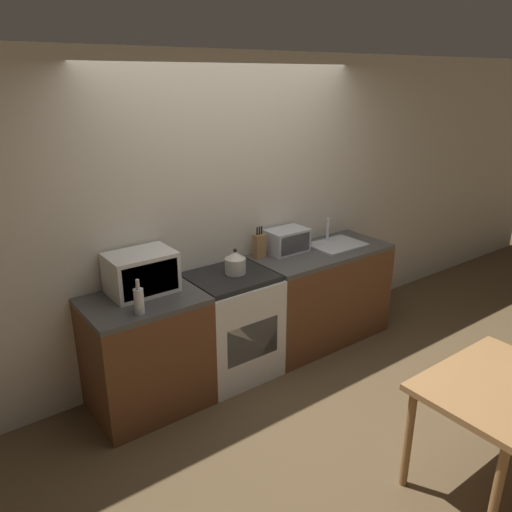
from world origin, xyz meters
TOP-DOWN VIEW (x-y plane):
  - ground_plane at (0.00, 0.00)m, footprint 16.00×16.00m
  - wall_back at (0.00, 1.09)m, footprint 10.00×0.06m
  - counter_left_run at (-1.01, 0.75)m, footprint 0.85×0.62m
  - counter_right_run at (0.76, 0.75)m, footprint 1.34×0.62m
  - stove_range at (-0.24, 0.75)m, footprint 0.68×0.62m
  - kettle at (-0.19, 0.76)m, footprint 0.17×0.17m
  - microwave at (-0.95, 0.87)m, footprint 0.48×0.34m
  - bottle at (-1.12, 0.55)m, footprint 0.07×0.07m
  - knife_block at (0.19, 0.95)m, footprint 0.10×0.07m
  - toaster_oven at (0.48, 0.91)m, footprint 0.37×0.25m
  - sink_basin at (0.96, 0.76)m, footprint 0.50×0.38m
  - dining_table at (0.32, -1.21)m, footprint 0.95×0.67m

SIDE VIEW (x-z plane):
  - ground_plane at x=0.00m, z-range 0.00..0.00m
  - stove_range at x=-0.24m, z-range 0.00..0.90m
  - counter_right_run at x=0.76m, z-range 0.00..0.90m
  - counter_left_run at x=-1.01m, z-range 0.00..0.90m
  - dining_table at x=0.32m, z-range 0.27..0.99m
  - sink_basin at x=0.96m, z-range 0.80..1.04m
  - kettle at x=-0.19m, z-range 0.89..1.10m
  - bottle at x=-1.12m, z-range 0.87..1.12m
  - toaster_oven at x=0.48m, z-range 0.90..1.11m
  - knife_block at x=0.19m, z-range 0.87..1.15m
  - microwave at x=-0.95m, z-range 0.90..1.20m
  - wall_back at x=0.00m, z-range 0.00..2.60m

